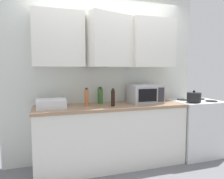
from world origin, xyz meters
name	(u,v)px	position (x,y,z in m)	size (l,w,h in m)	color
wall_back_with_cabinets	(107,59)	(0.00, -0.07, 1.57)	(3.05, 0.53, 2.60)	silver
counter_run	(111,135)	(0.00, -0.30, 0.45)	(2.18, 0.63, 0.90)	white
stove_range	(196,127)	(1.47, -0.32, 0.45)	(0.76, 0.64, 0.91)	silver
kettle	(194,97)	(1.30, -0.46, 0.98)	(0.21, 0.21, 0.18)	black
microwave	(145,94)	(0.56, -0.26, 1.04)	(0.48, 0.37, 0.28)	#B7B7BC
dish_rack	(51,104)	(-0.83, -0.30, 0.96)	(0.38, 0.30, 0.12)	silver
bottle_soy_dark	(113,98)	(-0.01, -0.40, 1.02)	(0.05, 0.05, 0.25)	black
bottle_spice_jar	(87,98)	(-0.36, -0.28, 1.02)	(0.06, 0.06, 0.26)	#BC6638
bottle_red_sauce	(163,96)	(0.98, -0.10, 0.97)	(0.06, 0.06, 0.15)	red
bottle_green_oil	(100,96)	(-0.11, -0.11, 1.02)	(0.08, 0.08, 0.25)	#386B2D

